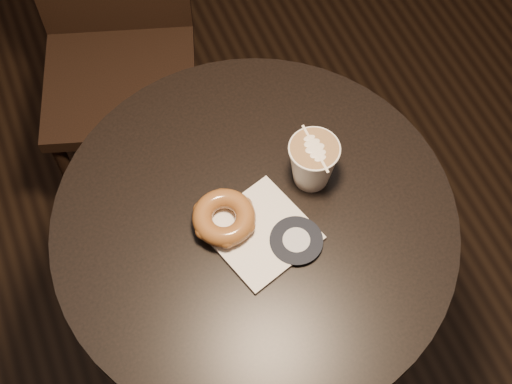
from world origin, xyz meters
TOP-DOWN VIEW (x-y plane):
  - cafe_table at (0.00, 0.00)m, footprint 0.70×0.70m
  - chair at (-0.07, 0.71)m, footprint 0.47×0.47m
  - pastry_bag at (-0.00, -0.03)m, footprint 0.20×0.20m
  - doughnut at (-0.05, 0.01)m, footprint 0.11×0.11m
  - latte_cup at (0.12, 0.04)m, footprint 0.09×0.09m

SIDE VIEW (x-z plane):
  - chair at x=-0.07m, z-range 0.05..0.99m
  - cafe_table at x=0.00m, z-range 0.18..0.93m
  - pastry_bag at x=0.00m, z-range 0.75..0.76m
  - doughnut at x=-0.05m, z-range 0.76..0.79m
  - latte_cup at x=0.12m, z-range 0.75..0.85m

